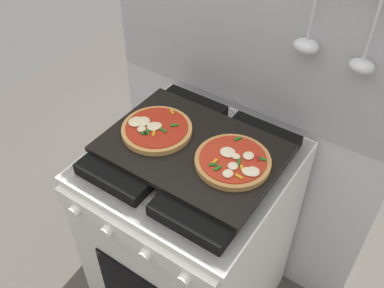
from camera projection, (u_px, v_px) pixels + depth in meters
name	position (u px, v px, depth m)	size (l,w,h in m)	color
kitchen_backsplash	(243.00, 122.00, 1.62)	(1.10, 0.09, 1.55)	silver
stove	(192.00, 236.00, 1.64)	(0.60, 0.64, 0.90)	white
baking_tray	(192.00, 148.00, 1.33)	(0.54, 0.38, 0.02)	black
pizza_left	(156.00, 129.00, 1.37)	(0.23, 0.23, 0.03)	tan
pizza_right	(233.00, 161.00, 1.26)	(0.23, 0.23, 0.03)	#C18947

